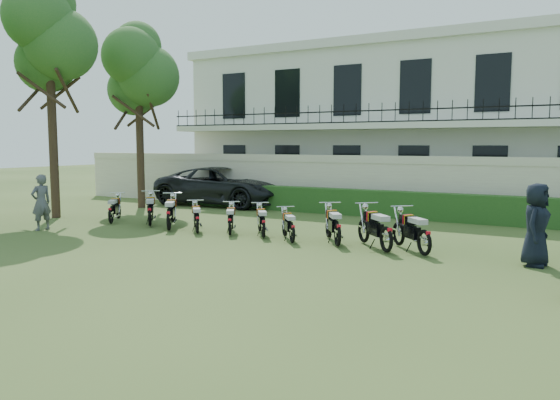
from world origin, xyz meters
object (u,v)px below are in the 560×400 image
at_px(motorcycle_0, 111,211).
at_px(motorcycle_7, 338,229).
at_px(suv, 223,186).
at_px(tree_west_mid, 49,36).
at_px(motorcycle_3, 197,220).
at_px(motorcycle_8, 386,233).
at_px(officer_3, 536,225).
at_px(motorcycle_4, 230,222).
at_px(motorcycle_6, 292,229).
at_px(inspector, 41,202).
at_px(motorcycle_2, 169,215).
at_px(tree_west_near, 139,70).
at_px(motorcycle_9, 424,236).
at_px(motorcycle_5, 263,224).
at_px(motorcycle_1, 150,212).

height_order(motorcycle_0, motorcycle_7, motorcycle_7).
xyz_separation_m(motorcycle_0, suv, (-0.09, 6.75, 0.40)).
distance_m(tree_west_mid, motorcycle_3, 9.35).
bearing_deg(suv, motorcycle_8, -126.70).
bearing_deg(motorcycle_7, officer_3, -33.20).
distance_m(motorcycle_4, motorcycle_6, 2.23).
bearing_deg(motorcycle_8, inspector, 145.63).
height_order(motorcycle_2, motorcycle_8, motorcycle_8).
height_order(tree_west_near, motorcycle_6, tree_west_near).
bearing_deg(motorcycle_7, motorcycle_9, -37.10).
xyz_separation_m(motorcycle_4, motorcycle_7, (3.51, -0.03, 0.07)).
bearing_deg(motorcycle_0, suv, 56.43).
bearing_deg(motorcycle_6, motorcycle_4, 135.48).
bearing_deg(suv, tree_west_mid, 153.47).
bearing_deg(motorcycle_3, motorcycle_0, 136.51).
distance_m(motorcycle_7, motorcycle_9, 2.35).
xyz_separation_m(tree_west_mid, motorcycle_5, (9.14, -0.11, -6.23)).
relative_size(motorcycle_2, motorcycle_7, 1.03).
xyz_separation_m(motorcycle_6, inspector, (-8.16, -1.79, 0.47)).
xyz_separation_m(motorcycle_8, officer_3, (3.39, 0.29, 0.42)).
relative_size(motorcycle_0, motorcycle_1, 0.97).
bearing_deg(officer_3, motorcycle_8, 103.56).
xyz_separation_m(tree_west_mid, inspector, (2.11, -2.23, -5.77)).
height_order(suv, officer_3, officer_3).
bearing_deg(motorcycle_9, inspector, 145.51).
bearing_deg(officer_3, motorcycle_9, 103.73).
distance_m(motorcycle_6, motorcycle_9, 3.64).
distance_m(motorcycle_2, motorcycle_8, 7.12).
bearing_deg(tree_west_near, motorcycle_3, -34.35).
height_order(tree_west_near, suv, tree_west_near).
distance_m(tree_west_mid, motorcycle_1, 7.74).
distance_m(tree_west_near, motorcycle_6, 12.04).
distance_m(motorcycle_2, motorcycle_9, 8.06).
bearing_deg(motorcycle_8, motorcycle_5, 131.39).
distance_m(suv, officer_3, 14.91).
bearing_deg(motorcycle_6, motorcycle_0, 139.15).
relative_size(motorcycle_0, suv, 0.25).
xyz_separation_m(motorcycle_4, motorcycle_5, (1.10, 0.12, 0.01)).
relative_size(motorcycle_2, inspector, 0.96).
distance_m(motorcycle_1, motorcycle_2, 1.23).
height_order(motorcycle_9, officer_3, officer_3).
bearing_deg(motorcycle_8, motorcycle_4, 133.87).
relative_size(motorcycle_1, motorcycle_9, 1.03).
height_order(motorcycle_4, suv, suv).
bearing_deg(motorcycle_2, motorcycle_3, -33.39).
xyz_separation_m(motorcycle_5, motorcycle_9, (4.76, -0.25, 0.08)).
bearing_deg(officer_3, motorcycle_3, 100.25).
xyz_separation_m(motorcycle_3, motorcycle_9, (6.95, 0.05, 0.08)).
distance_m(tree_west_near, motorcycle_2, 8.78).
bearing_deg(motorcycle_9, motorcycle_1, 134.49).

